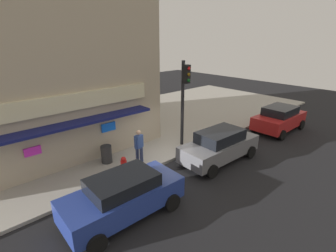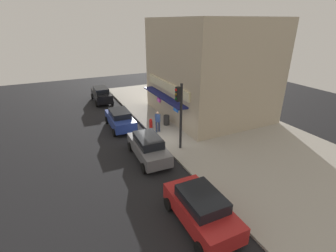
# 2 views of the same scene
# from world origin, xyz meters

# --- Properties ---
(ground_plane) EXTENTS (51.95, 51.95, 0.00)m
(ground_plane) POSITION_xyz_m (0.00, 0.00, 0.00)
(ground_plane) COLOR black
(sidewalk) EXTENTS (34.63, 11.64, 0.14)m
(sidewalk) POSITION_xyz_m (0.00, 5.82, 0.07)
(sidewalk) COLOR #A39E93
(sidewalk) RESTS_ON ground_plane
(corner_building) EXTENTS (10.29, 9.49, 8.72)m
(corner_building) POSITION_xyz_m (-3.67, 6.87, 4.50)
(corner_building) COLOR tan
(corner_building) RESTS_ON sidewalk
(traffic_light) EXTENTS (0.32, 0.58, 4.70)m
(traffic_light) POSITION_xyz_m (1.72, 0.87, 3.16)
(traffic_light) COLOR black
(traffic_light) RESTS_ON sidewalk
(fire_hydrant) EXTENTS (0.52, 0.28, 0.83)m
(fire_hydrant) POSITION_xyz_m (-2.54, 0.42, 0.54)
(fire_hydrant) COLOR red
(fire_hydrant) RESTS_ON sidewalk
(trash_can) EXTENTS (0.53, 0.53, 0.87)m
(trash_can) POSITION_xyz_m (-2.57, 1.91, 0.57)
(trash_can) COLOR #2D2D2D
(trash_can) RESTS_ON sidewalk
(pedestrian) EXTENTS (0.54, 0.45, 1.78)m
(pedestrian) POSITION_xyz_m (-1.52, 0.63, 1.11)
(pedestrian) COLOR navy
(pedestrian) RESTS_ON sidewalk
(parked_car_blue) EXTENTS (4.24, 2.06, 1.58)m
(parked_car_blue) POSITION_xyz_m (-3.99, -1.83, 0.83)
(parked_car_blue) COLOR navy
(parked_car_blue) RESTS_ON ground_plane
(parked_car_red) EXTENTS (4.13, 2.14, 1.65)m
(parked_car_red) POSITION_xyz_m (8.35, -1.55, 0.85)
(parked_car_red) COLOR #AD1E1E
(parked_car_red) RESTS_ON ground_plane
(parked_car_grey) EXTENTS (4.44, 2.07, 1.64)m
(parked_car_grey) POSITION_xyz_m (1.86, -1.53, 0.84)
(parked_car_grey) COLOR slate
(parked_car_grey) RESTS_ON ground_plane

